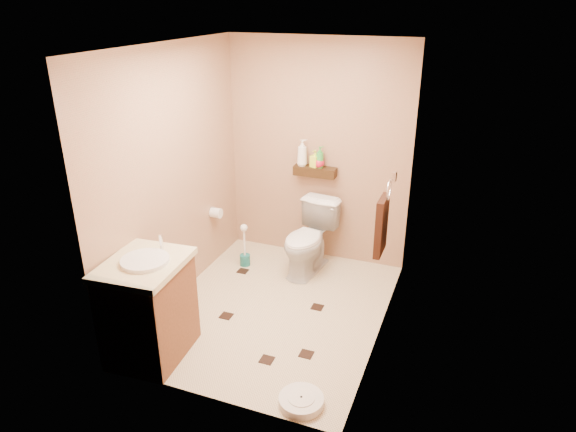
% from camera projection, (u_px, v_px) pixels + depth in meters
% --- Properties ---
extents(ground, '(2.50, 2.50, 0.00)m').
position_uv_depth(ground, '(274.00, 309.00, 4.89)').
color(ground, beige).
rests_on(ground, ground).
extents(wall_back, '(2.00, 0.04, 2.40)m').
position_uv_depth(wall_back, '(318.00, 153.00, 5.48)').
color(wall_back, '#A37C5D').
rests_on(wall_back, ground).
extents(wall_front, '(2.00, 0.04, 2.40)m').
position_uv_depth(wall_front, '(200.00, 255.00, 3.34)').
color(wall_front, '#A37C5D').
rests_on(wall_front, ground).
extents(wall_left, '(0.04, 2.50, 2.40)m').
position_uv_depth(wall_left, '(173.00, 178.00, 4.74)').
color(wall_left, '#A37C5D').
rests_on(wall_left, ground).
extents(wall_right, '(0.04, 2.50, 2.40)m').
position_uv_depth(wall_right, '(389.00, 207.00, 4.08)').
color(wall_right, '#A37C5D').
rests_on(wall_right, ground).
extents(ceiling, '(2.00, 2.50, 0.02)m').
position_uv_depth(ceiling, '(271.00, 45.00, 3.94)').
color(ceiling, white).
rests_on(ceiling, wall_back).
extents(wall_shelf, '(0.46, 0.14, 0.10)m').
position_uv_depth(wall_shelf, '(315.00, 171.00, 5.49)').
color(wall_shelf, '#35210E').
rests_on(wall_shelf, wall_back).
extents(floor_accents, '(1.21, 1.41, 0.01)m').
position_uv_depth(floor_accents, '(276.00, 311.00, 4.86)').
color(floor_accents, black).
rests_on(floor_accents, ground).
extents(toilet, '(0.52, 0.79, 0.76)m').
position_uv_depth(toilet, '(309.00, 239.00, 5.43)').
color(toilet, white).
rests_on(toilet, ground).
extents(vanity, '(0.63, 0.75, 0.99)m').
position_uv_depth(vanity, '(149.00, 307.00, 4.13)').
color(vanity, brown).
rests_on(vanity, ground).
extents(bathroom_scale, '(0.44, 0.44, 0.07)m').
position_uv_depth(bathroom_scale, '(301.00, 401.00, 3.74)').
color(bathroom_scale, white).
rests_on(bathroom_scale, ground).
extents(toilet_brush, '(0.11, 0.11, 0.49)m').
position_uv_depth(toilet_brush, '(245.00, 251.00, 5.63)').
color(toilet_brush, '#1A6A69').
rests_on(toilet_brush, ground).
extents(towel_ring, '(0.12, 0.30, 0.76)m').
position_uv_depth(towel_ring, '(382.00, 223.00, 4.43)').
color(towel_ring, silver).
rests_on(towel_ring, wall_right).
extents(toilet_paper, '(0.12, 0.11, 0.12)m').
position_uv_depth(toilet_paper, '(216.00, 213.00, 5.52)').
color(toilet_paper, white).
rests_on(toilet_paper, wall_left).
extents(bottle_a, '(0.15, 0.15, 0.29)m').
position_uv_depth(bottle_a, '(302.00, 153.00, 5.46)').
color(bottle_a, white).
rests_on(bottle_a, wall_shelf).
extents(bottle_b, '(0.11, 0.11, 0.18)m').
position_uv_depth(bottle_b, '(315.00, 159.00, 5.43)').
color(bottle_b, '#E1F333').
rests_on(bottle_b, wall_shelf).
extents(bottle_c, '(0.15, 0.15, 0.14)m').
position_uv_depth(bottle_c, '(319.00, 161.00, 5.42)').
color(bottle_c, red).
rests_on(bottle_c, wall_shelf).
extents(bottle_d, '(0.12, 0.12, 0.23)m').
position_uv_depth(bottle_d, '(320.00, 157.00, 5.40)').
color(bottle_d, green).
rests_on(bottle_d, wall_shelf).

